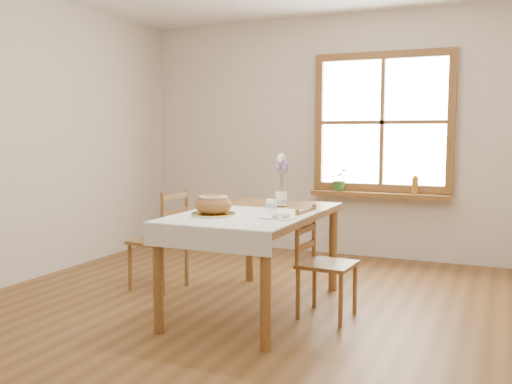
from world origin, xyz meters
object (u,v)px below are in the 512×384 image
(chair_right, at_px, (327,263))
(bread_plate, at_px, (213,214))
(dining_table, at_px, (256,223))
(flower_vase, at_px, (281,200))
(chair_left, at_px, (158,239))

(chair_right, height_order, bread_plate, chair_right)
(dining_table, distance_m, bread_plate, 0.41)
(bread_plate, relative_size, flower_vase, 2.87)
(chair_right, bearing_deg, chair_left, 88.25)
(chair_left, distance_m, chair_right, 1.56)
(chair_left, distance_m, bread_plate, 1.04)
(dining_table, xyz_separation_m, chair_left, (-1.00, 0.19, -0.23))
(dining_table, distance_m, flower_vase, 0.40)
(dining_table, relative_size, flower_vase, 14.98)
(chair_right, bearing_deg, dining_table, 97.86)
(chair_left, relative_size, chair_right, 1.07)
(chair_right, bearing_deg, flower_vase, 59.50)
(dining_table, relative_size, chair_left, 1.86)
(dining_table, distance_m, chair_right, 0.61)
(dining_table, bearing_deg, bread_plate, -116.11)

